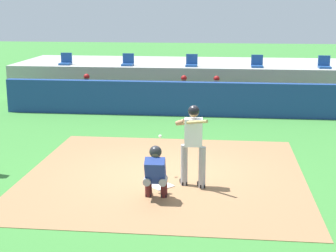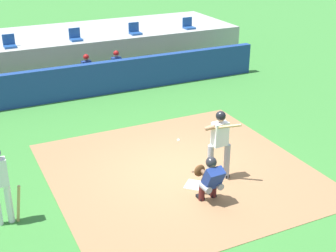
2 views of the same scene
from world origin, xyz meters
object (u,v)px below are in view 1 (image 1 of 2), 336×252
object	(u,v)px
batter_at_plate	(193,141)
stadium_seat_1	(128,62)
stadium_seat_2	(192,63)
home_plate	(160,186)
stadium_seat_3	(257,64)
dugout_player_0	(86,91)
dugout_player_2	(216,93)
dugout_player_1	(184,93)
catcher_crouched	(155,170)
stadium_seat_4	(324,65)
stadium_seat_0	(66,61)

from	to	relation	value
batter_at_plate	stadium_seat_1	bearing A→B (deg)	108.05
stadium_seat_1	stadium_seat_2	bearing A→B (deg)	0.00
batter_at_plate	home_plate	bearing A→B (deg)	-173.33
stadium_seat_3	dugout_player_0	bearing A→B (deg)	-162.42
stadium_seat_2	dugout_player_2	bearing A→B (deg)	-62.89
home_plate	stadium_seat_3	xyz separation A→B (m)	(2.60, 10.18, 1.51)
batter_at_plate	dugout_player_1	distance (m)	8.12
batter_at_plate	stadium_seat_1	xyz separation A→B (m)	(-3.29, 10.10, 0.50)
catcher_crouched	stadium_seat_1	world-z (taller)	stadium_seat_1
stadium_seat_2	home_plate	bearing A→B (deg)	-90.00
stadium_seat_1	dugout_player_0	bearing A→B (deg)	-120.98
batter_at_plate	dugout_player_2	size ratio (longest dim) A/B	1.39
dugout_player_1	catcher_crouched	bearing A→B (deg)	-89.09
dugout_player_0	stadium_seat_2	xyz separation A→B (m)	(3.82, 2.03, 0.86)
dugout_player_0	stadium_seat_4	distance (m)	9.29
home_plate	batter_at_plate	size ratio (longest dim) A/B	0.24
catcher_crouched	stadium_seat_3	distance (m)	11.24
dugout_player_2	stadium_seat_1	xyz separation A→B (m)	(-3.64, 2.03, 0.86)
dugout_player_1	stadium_seat_0	size ratio (longest dim) A/B	2.71
dugout_player_1	dugout_player_0	bearing A→B (deg)	180.00
batter_at_plate	stadium_seat_4	xyz separation A→B (m)	(4.51, 10.10, 0.50)
dugout_player_0	dugout_player_2	size ratio (longest dim) A/B	1.00
catcher_crouched	stadium_seat_3	bearing A→B (deg)	76.51
dugout_player_0	batter_at_plate	bearing A→B (deg)	-60.77
dugout_player_1	stadium_seat_4	distance (m)	5.79
stadium_seat_1	home_plate	bearing A→B (deg)	-75.67
dugout_player_2	stadium_seat_4	size ratio (longest dim) A/B	2.71
catcher_crouched	stadium_seat_4	world-z (taller)	stadium_seat_4
dugout_player_1	dugout_player_2	size ratio (longest dim) A/B	1.00
stadium_seat_2	stadium_seat_4	bearing A→B (deg)	0.00
batter_at_plate	stadium_seat_3	bearing A→B (deg)	79.29
dugout_player_0	catcher_crouched	bearing A→B (deg)	-66.75
catcher_crouched	stadium_seat_0	distance (m)	12.10
home_plate	stadium_seat_1	distance (m)	10.61
dugout_player_1	stadium_seat_3	size ratio (longest dim) A/B	2.71
stadium_seat_2	dugout_player_0	bearing A→B (deg)	-151.97
dugout_player_1	home_plate	bearing A→B (deg)	-88.91
batter_at_plate	stadium_seat_2	xyz separation A→B (m)	(-0.69, 10.10, 0.50)
home_plate	stadium_seat_3	distance (m)	10.61
catcher_crouched	dugout_player_1	bearing A→B (deg)	90.91
dugout_player_0	stadium_seat_0	xyz separation A→B (m)	(-1.38, 2.03, 0.86)
dugout_player_1	dugout_player_2	bearing A→B (deg)	0.00
batter_at_plate	stadium_seat_3	size ratio (longest dim) A/B	3.76
dugout_player_1	stadium_seat_2	world-z (taller)	stadium_seat_2
home_plate	batter_at_plate	xyz separation A→B (m)	(0.69, 0.08, 1.01)
home_plate	stadium_seat_2	world-z (taller)	stadium_seat_2
stadium_seat_3	stadium_seat_4	world-z (taller)	same
stadium_seat_1	stadium_seat_4	distance (m)	7.80
dugout_player_0	stadium_seat_0	distance (m)	2.60
catcher_crouched	batter_at_plate	bearing A→B (deg)	48.56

